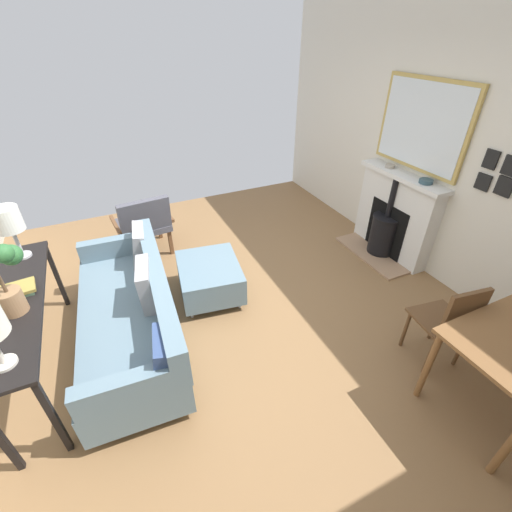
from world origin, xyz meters
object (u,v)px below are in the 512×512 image
at_px(fireplace, 392,220).
at_px(mantel_bowl_far, 426,181).
at_px(console_table, 21,309).
at_px(table_lamp_near_end, 8,221).
at_px(book_stack, 16,290).
at_px(armchair_accent, 144,222).
at_px(ottoman, 210,277).
at_px(mantel_bowl_near, 390,166).
at_px(sofa, 133,313).
at_px(dining_chair_near_fireplace, 450,320).

distance_m(fireplace, mantel_bowl_far, 0.70).
height_order(console_table, table_lamp_near_end, table_lamp_near_end).
relative_size(fireplace, mantel_bowl_far, 8.16).
bearing_deg(table_lamp_near_end, book_stack, 89.89).
bearing_deg(armchair_accent, mantel_bowl_far, 151.18).
relative_size(ottoman, armchair_accent, 1.02).
distance_m(armchair_accent, book_stack, 1.83).
bearing_deg(table_lamp_near_end, fireplace, 173.61).
xyz_separation_m(ottoman, book_stack, (1.61, 0.26, 0.57)).
relative_size(fireplace, mantel_bowl_near, 10.44).
relative_size(fireplace, ottoman, 1.40).
xyz_separation_m(sofa, ottoman, (-0.84, -0.35, -0.10)).
bearing_deg(book_stack, dining_chair_near_fireplace, 154.68).
distance_m(mantel_bowl_far, console_table, 4.03).
distance_m(console_table, book_stack, 0.15).
distance_m(mantel_bowl_far, dining_chair_near_fireplace, 1.67).
bearing_deg(ottoman, console_table, 12.16).
distance_m(ottoman, armchair_accent, 1.23).
xyz_separation_m(fireplace, book_stack, (3.99, 0.12, 0.34)).
height_order(armchair_accent, console_table, armchair_accent).
xyz_separation_m(mantel_bowl_far, book_stack, (4.01, -0.20, -0.29)).
relative_size(mantel_bowl_far, ottoman, 0.17).
distance_m(fireplace, sofa, 3.23).
relative_size(ottoman, book_stack, 2.86).
bearing_deg(fireplace, armchair_accent, -23.89).
height_order(mantel_bowl_far, sofa, mantel_bowl_far).
bearing_deg(ottoman, table_lamp_near_end, -10.83).
relative_size(book_stack, dining_chair_near_fireplace, 0.34).
relative_size(mantel_bowl_near, sofa, 0.06).
height_order(sofa, book_stack, book_stack).
bearing_deg(fireplace, dining_chair_near_fireplace, 61.01).
bearing_deg(fireplace, console_table, 2.99).
distance_m(mantel_bowl_near, console_table, 4.05).
xyz_separation_m(sofa, dining_chair_near_fireplace, (-2.34, 1.38, 0.17)).
xyz_separation_m(mantel_bowl_near, sofa, (3.23, 0.44, -0.75)).
bearing_deg(table_lamp_near_end, ottoman, 169.17).
distance_m(console_table, table_lamp_near_end, 0.80).
distance_m(mantel_bowl_near, armchair_accent, 3.10).
bearing_deg(mantel_bowl_near, book_stack, 5.02).
bearing_deg(mantel_bowl_far, book_stack, -2.79).
relative_size(mantel_bowl_far, armchair_accent, 0.18).
bearing_deg(sofa, mantel_bowl_near, -172.22).
bearing_deg(console_table, fireplace, -177.01).
height_order(console_table, book_stack, book_stack).
distance_m(mantel_bowl_near, table_lamp_near_end, 4.02).
relative_size(fireplace, dining_chair_near_fireplace, 1.37).
xyz_separation_m(mantel_bowl_near, armchair_accent, (2.86, -1.03, -0.62)).
xyz_separation_m(mantel_bowl_near, mantel_bowl_far, (0.00, 0.55, 0.00)).
relative_size(mantel_bowl_near, table_lamp_near_end, 0.24).
distance_m(fireplace, book_stack, 4.01).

